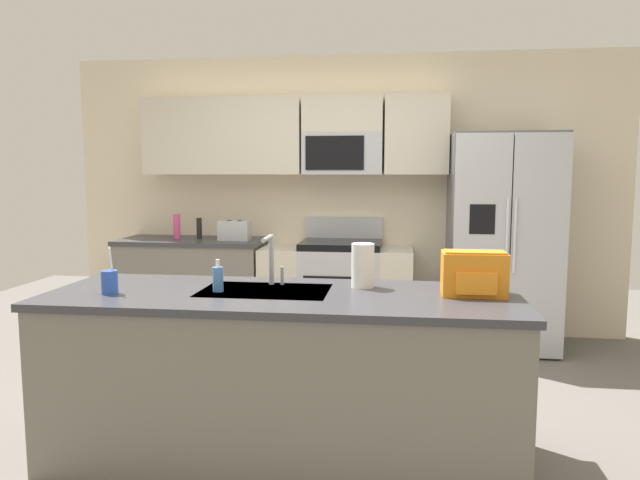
{
  "coord_description": "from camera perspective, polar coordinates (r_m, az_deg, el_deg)",
  "views": [
    {
      "loc": [
        0.51,
        -3.46,
        1.53
      ],
      "look_at": [
        -0.02,
        0.6,
        1.05
      ],
      "focal_mm": 33.04,
      "sensor_mm": 36.0,
      "label": 1
    }
  ],
  "objects": [
    {
      "name": "island_counter",
      "position": [
        3.21,
        -3.69,
        -12.95
      ],
      "size": [
        2.45,
        0.87,
        0.9
      ],
      "color": "slate",
      "rests_on": "ground"
    },
    {
      "name": "bottle_pink",
      "position": [
        5.68,
        -13.69,
        1.3
      ],
      "size": [
        0.07,
        0.07,
        0.23
      ],
      "primitive_type": "cylinder",
      "color": "#EA4C93",
      "rests_on": "back_counter"
    },
    {
      "name": "ground_plane",
      "position": [
        3.82,
        -0.85,
        -16.95
      ],
      "size": [
        9.0,
        9.0,
        0.0
      ],
      "primitive_type": "plane",
      "color": "#66605B",
      "rests_on": "ground"
    },
    {
      "name": "drink_cup_blue",
      "position": [
        3.23,
        -19.71,
        -3.84
      ],
      "size": [
        0.08,
        0.08,
        0.24
      ],
      "color": "blue",
      "rests_on": "island_counter"
    },
    {
      "name": "backpack",
      "position": [
        3.1,
        14.68,
        -3.07
      ],
      "size": [
        0.32,
        0.22,
        0.23
      ],
      "color": "orange",
      "rests_on": "island_counter"
    },
    {
      "name": "range_oven",
      "position": [
        5.4,
        1.64,
        -4.92
      ],
      "size": [
        1.36,
        0.61,
        1.1
      ],
      "color": "#B7BABF",
      "rests_on": "ground"
    },
    {
      "name": "kitchen_wall_unit",
      "position": [
        5.58,
        0.8,
        6.11
      ],
      "size": [
        5.2,
        0.43,
        2.6
      ],
      "color": "beige",
      "rests_on": "ground"
    },
    {
      "name": "soap_dispenser",
      "position": [
        3.14,
        -9.85,
        -3.71
      ],
      "size": [
        0.06,
        0.06,
        0.17
      ],
      "color": "#4C8CD8",
      "rests_on": "island_counter"
    },
    {
      "name": "pepper_mill",
      "position": [
        5.59,
        -11.62,
        1.1
      ],
      "size": [
        0.05,
        0.05,
        0.2
      ],
      "primitive_type": "cylinder",
      "color": "black",
      "rests_on": "back_counter"
    },
    {
      "name": "sink_faucet",
      "position": [
        3.26,
        -4.74,
        -1.49
      ],
      "size": [
        0.09,
        0.21,
        0.28
      ],
      "color": "#B7BABF",
      "rests_on": "island_counter"
    },
    {
      "name": "toaster",
      "position": [
        5.44,
        -8.27,
        0.93
      ],
      "size": [
        0.28,
        0.16,
        0.18
      ],
      "color": "#B7BABF",
      "rests_on": "back_counter"
    },
    {
      "name": "back_counter",
      "position": [
        5.7,
        -12.16,
        -4.38
      ],
      "size": [
        1.35,
        0.63,
        0.9
      ],
      "color": "slate",
      "rests_on": "ground"
    },
    {
      "name": "paper_towel_roll",
      "position": [
        3.21,
        4.16,
        -2.48
      ],
      "size": [
        0.12,
        0.12,
        0.24
      ],
      "primitive_type": "cylinder",
      "color": "white",
      "rests_on": "island_counter"
    },
    {
      "name": "refrigerator",
      "position": [
        5.3,
        17.23,
        -0.16
      ],
      "size": [
        0.9,
        0.76,
        1.85
      ],
      "color": "#4C4F54",
      "rests_on": "ground"
    }
  ]
}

